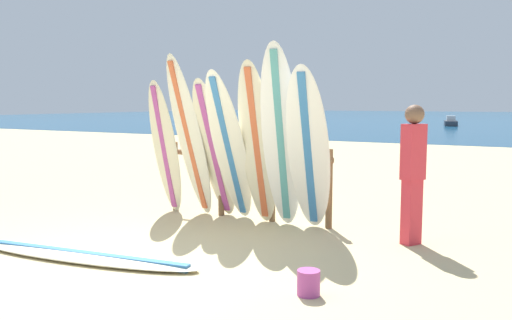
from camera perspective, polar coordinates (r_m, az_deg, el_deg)
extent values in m
plane|color=#CCB784|center=(5.67, -15.32, -11.27)|extent=(120.00, 120.00, 0.00)
cube|color=navy|center=(62.00, 25.38, 4.07)|extent=(120.00, 80.00, 0.01)
cylinder|color=brown|center=(8.40, -8.66, -1.72)|extent=(0.09, 0.09, 1.07)
cylinder|color=brown|center=(7.92, -3.76, -2.15)|extent=(0.09, 0.09, 1.07)
cylinder|color=brown|center=(7.50, 1.75, -2.61)|extent=(0.09, 0.09, 1.07)
cylinder|color=brown|center=(7.15, 7.85, -3.09)|extent=(0.09, 0.09, 1.07)
cylinder|color=brown|center=(7.65, -1.08, 0.47)|extent=(2.66, 0.08, 0.08)
ellipsoid|color=beige|center=(8.07, -9.73, 1.32)|extent=(0.55, 0.56, 2.01)
cube|color=#A53F8C|center=(8.07, -9.73, 1.32)|extent=(0.15, 0.48, 1.86)
ellipsoid|color=silver|center=(7.75, -7.15, 2.46)|extent=(0.65, 0.85, 2.36)
cube|color=#CC5933|center=(7.75, -7.15, 2.46)|extent=(0.23, 0.72, 2.18)
ellipsoid|color=beige|center=(7.58, -4.50, 1.12)|extent=(0.53, 0.83, 2.02)
cube|color=#A53F8C|center=(7.58, -4.50, 1.12)|extent=(0.12, 0.76, 1.87)
ellipsoid|color=white|center=(7.27, -2.87, 1.27)|extent=(0.56, 1.08, 2.12)
cube|color=#3372B2|center=(7.27, -2.87, 1.27)|extent=(0.16, 0.98, 1.95)
ellipsoid|color=beige|center=(7.11, 0.15, 1.65)|extent=(0.55, 0.78, 2.24)
cube|color=#CC5933|center=(7.11, 0.15, 1.65)|extent=(0.15, 0.70, 2.06)
ellipsoid|color=white|center=(6.92, 2.71, 2.37)|extent=(0.65, 0.86, 2.44)
cube|color=teal|center=(6.92, 2.71, 2.37)|extent=(0.22, 0.75, 2.25)
ellipsoid|color=white|center=(6.75, 5.63, 1.00)|extent=(0.69, 0.98, 2.15)
cube|color=#3372B2|center=(6.75, 5.63, 1.00)|extent=(0.24, 0.85, 1.98)
ellipsoid|color=beige|center=(6.14, -18.12, -9.66)|extent=(2.88, 0.87, 0.07)
cube|color=#3372B2|center=(6.14, -18.12, -9.66)|extent=(2.60, 0.42, 0.08)
cube|color=#D8333F|center=(6.59, 16.34, -5.38)|extent=(0.23, 0.26, 0.78)
cube|color=#D8333F|center=(6.48, 16.54, 0.83)|extent=(0.28, 0.31, 0.66)
sphere|color=brown|center=(6.46, 16.66, 4.72)|extent=(0.22, 0.22, 0.22)
cube|color=#333842|center=(40.77, 20.16, 3.73)|extent=(1.30, 2.50, 0.35)
cube|color=silver|center=(40.76, 20.18, 4.23)|extent=(0.75, 0.96, 0.36)
cylinder|color=#A53F8C|center=(4.79, 5.66, -12.98)|extent=(0.20, 0.20, 0.23)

